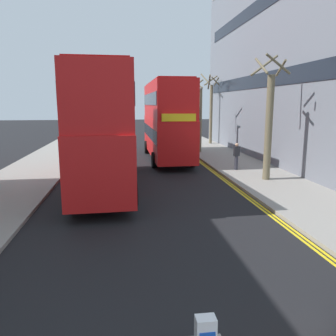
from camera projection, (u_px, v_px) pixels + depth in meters
name	position (u px, v px, depth m)	size (l,w,h in m)	color
sidewalk_right	(267.00, 180.00, 18.14)	(4.00, 80.00, 0.14)	gray
sidewalk_left	(12.00, 187.00, 16.49)	(4.00, 80.00, 0.14)	gray
kerb_line_outer	(242.00, 192.00, 15.94)	(0.10, 56.00, 0.01)	yellow
kerb_line_inner	(239.00, 192.00, 15.92)	(0.10, 56.00, 0.01)	yellow
double_decker_bus_away	(102.00, 126.00, 16.22)	(3.09, 10.89, 5.64)	red
double_decker_bus_oncoming	(167.00, 118.00, 24.77)	(2.85, 10.82, 5.64)	red
pedestrian_far	(236.00, 156.00, 20.44)	(0.34, 0.22, 1.62)	#2D2D38
street_tree_near	(200.00, 118.00, 27.92)	(1.58, 1.56, 6.20)	#6B6047
street_tree_mid	(269.00, 122.00, 17.43)	(1.56, 1.62, 6.45)	#6B6047
street_tree_far	(211.00, 109.00, 33.69)	(1.80, 1.81, 6.87)	#6B6047
townhouse_terrace_right	(328.00, 55.00, 24.16)	(10.08, 28.00, 14.93)	slate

